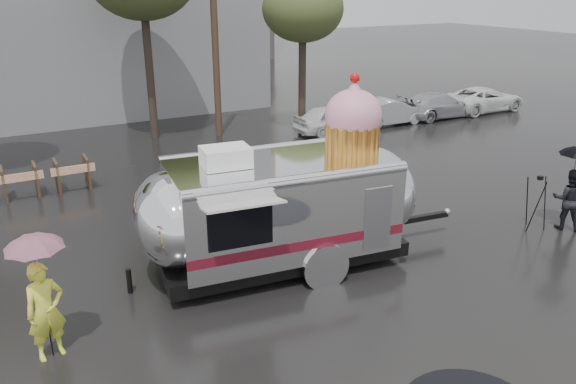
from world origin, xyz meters
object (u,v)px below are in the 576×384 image
airstream_trailer (285,202)px  person_right (569,199)px  tripod (537,198)px  person_left (46,311)px

airstream_trailer → person_right: bearing=-6.8°
airstream_trailer → person_right: (7.49, -1.79, -0.72)m
tripod → airstream_trailer: bearing=-171.9°
airstream_trailer → person_left: (-5.21, -1.06, -0.64)m
person_right → tripod: person_right is taller
person_left → tripod: bearing=-15.0°
person_left → tripod: 11.95m
person_right → tripod: (-0.76, 0.38, 0.05)m
airstream_trailer → person_left: airstream_trailer is taller
tripod → person_right: bearing=-6.2°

